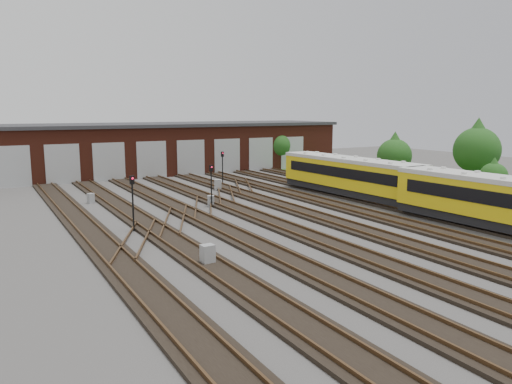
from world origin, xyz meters
TOP-DOWN VIEW (x-y plane):
  - ground at (0.00, 0.00)m, footprint 120.00×120.00m
  - track_network at (-0.17, 0.59)m, footprint 30.40×70.00m
  - maintenance_shed at (-0.01, 39.97)m, footprint 51.00×12.50m
  - grass_verge at (19.00, 10.00)m, footprint 8.00×55.00m
  - metro_train at (10.00, -3.74)m, footprint 3.70×48.42m
  - signal_mast_0 at (-11.29, 8.94)m, footprint 0.31×0.29m
  - signal_mast_1 at (-3.24, 14.07)m, footprint 0.28×0.26m
  - signal_mast_2 at (3.02, 24.97)m, footprint 0.29×0.27m
  - signal_mast_3 at (9.49, 7.02)m, footprint 0.27×0.25m
  - relay_cabinet_0 at (-9.99, -0.35)m, footprint 0.71×0.61m
  - relay_cabinet_1 at (-11.74, 20.83)m, footprint 0.65×0.60m
  - relay_cabinet_2 at (-3.15, 14.40)m, footprint 0.71×0.66m
  - relay_cabinet_3 at (0.99, 21.86)m, footprint 0.80×0.73m
  - relay_cabinet_4 at (10.67, 6.93)m, footprint 0.79×0.72m
  - tree_0 at (16.34, 35.00)m, footprint 3.44×3.44m
  - tree_1 at (17.72, 14.36)m, footprint 3.56×3.56m
  - tree_2 at (22.46, 8.16)m, footprint 4.45×4.45m
  - tree_3 at (19.37, 3.99)m, footprint 2.42×2.42m
  - bush_0 at (18.04, 4.28)m, footprint 1.13×1.13m
  - bush_1 at (16.83, 17.78)m, footprint 1.52×1.52m
  - bush_2 at (19.55, 33.70)m, footprint 1.03×1.03m

SIDE VIEW (x-z plane):
  - ground at x=0.00m, z-range 0.00..0.00m
  - grass_verge at x=19.00m, z-range 0.00..0.05m
  - track_network at x=-0.17m, z-range -0.06..0.27m
  - relay_cabinet_1 at x=-11.74m, z-range 0.00..0.88m
  - relay_cabinet_2 at x=-3.15m, z-range 0.00..0.94m
  - bush_2 at x=19.55m, z-range 0.00..1.03m
  - relay_cabinet_4 at x=10.67m, z-range 0.00..1.08m
  - relay_cabinet_3 at x=0.99m, z-range 0.00..1.11m
  - relay_cabinet_0 at x=-9.99m, z-range 0.00..1.12m
  - bush_0 at x=18.04m, z-range 0.00..1.13m
  - bush_1 at x=16.83m, z-range 0.00..1.52m
  - signal_mast_3 at x=9.49m, z-range 0.42..3.39m
  - metro_train at x=10.00m, z-range 0.37..3.74m
  - signal_mast_1 at x=-3.24m, z-range 0.48..4.04m
  - signal_mast_2 at x=3.02m, z-range 0.50..4.13m
  - signal_mast_0 at x=-11.29m, z-range 0.51..4.30m
  - tree_3 at x=19.37m, z-range 0.57..4.59m
  - maintenance_shed at x=-0.01m, z-range 0.03..6.38m
  - tree_0 at x=16.34m, z-range 0.81..6.51m
  - tree_1 at x=17.72m, z-range 0.84..6.73m
  - tree_2 at x=22.46m, z-range 1.05..8.43m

